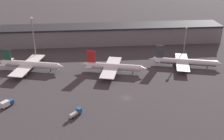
{
  "coord_description": "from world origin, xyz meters",
  "views": [
    {
      "loc": [
        -18.54,
        -123.57,
        73.0
      ],
      "look_at": [
        -5.43,
        22.11,
        6.0
      ],
      "focal_mm": 45.0,
      "sensor_mm": 36.0,
      "label": 1
    }
  ],
  "objects_px": {
    "airplane_2": "(113,67)",
    "airplane_3": "(184,62)",
    "airplane_1": "(30,65)",
    "service_vehicle_3": "(7,103)",
    "service_vehicle_4": "(76,113)"
  },
  "relations": [
    {
      "from": "airplane_1",
      "to": "service_vehicle_3",
      "type": "bearing_deg",
      "value": -80.42
    },
    {
      "from": "service_vehicle_3",
      "to": "service_vehicle_4",
      "type": "distance_m",
      "value": 35.31
    },
    {
      "from": "airplane_2",
      "to": "service_vehicle_3",
      "type": "xyz_separation_m",
      "value": [
        -55.07,
        -35.14,
        -1.6
      ]
    },
    {
      "from": "airplane_2",
      "to": "airplane_3",
      "type": "bearing_deg",
      "value": 20.2
    },
    {
      "from": "airplane_2",
      "to": "service_vehicle_4",
      "type": "bearing_deg",
      "value": -100.34
    },
    {
      "from": "airplane_3",
      "to": "service_vehicle_4",
      "type": "distance_m",
      "value": 84.74
    },
    {
      "from": "airplane_1",
      "to": "airplane_3",
      "type": "height_order",
      "value": "airplane_3"
    },
    {
      "from": "airplane_1",
      "to": "service_vehicle_3",
      "type": "relative_size",
      "value": 6.66
    },
    {
      "from": "airplane_3",
      "to": "service_vehicle_3",
      "type": "bearing_deg",
      "value": -143.99
    },
    {
      "from": "airplane_1",
      "to": "service_vehicle_3",
      "type": "xyz_separation_m",
      "value": [
        -3.79,
        -42.82,
        -1.74
      ]
    },
    {
      "from": "airplane_2",
      "to": "service_vehicle_3",
      "type": "height_order",
      "value": "airplane_2"
    },
    {
      "from": "airplane_2",
      "to": "service_vehicle_4",
      "type": "xyz_separation_m",
      "value": [
        -21.58,
        -46.31,
        -1.76
      ]
    },
    {
      "from": "airplane_1",
      "to": "airplane_2",
      "type": "height_order",
      "value": "airplane_2"
    },
    {
      "from": "service_vehicle_3",
      "to": "service_vehicle_4",
      "type": "relative_size",
      "value": 1.02
    },
    {
      "from": "airplane_2",
      "to": "airplane_3",
      "type": "distance_m",
      "value": 46.45
    }
  ]
}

